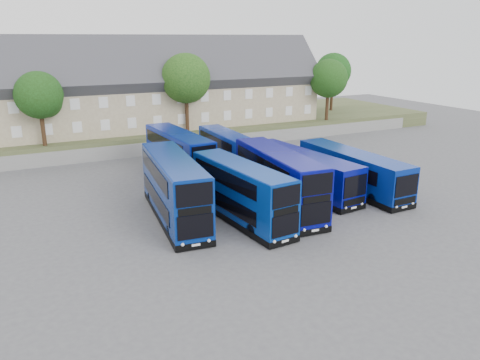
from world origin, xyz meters
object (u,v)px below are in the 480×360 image
coach_east_a (302,172)px  tree_east (329,80)px  dd_front_mid (242,194)px  dd_front_left (174,190)px  tree_west (41,97)px  tree_far (333,73)px  tree_mid (187,80)px

coach_east_a → tree_east: tree_east is taller
dd_front_mid → dd_front_left: bearing=144.6°
tree_west → tree_far: tree_far is taller
coach_east_a → tree_mid: (-3.01, 20.16, 6.39)m
tree_far → coach_east_a: bearing=-130.8°
dd_front_left → tree_east: (29.01, 21.08, 5.13)m
coach_east_a → tree_west: size_ratio=1.66×
dd_front_mid → tree_east: tree_east is taller
coach_east_a → dd_front_mid: bearing=-159.5°
tree_west → tree_mid: 16.04m
coach_east_a → tree_mid: bearing=92.7°
dd_front_left → tree_east: tree_east is taller
dd_front_left → tree_west: size_ratio=1.54×
dd_front_left → coach_east_a: 12.12m
dd_front_left → tree_east: 36.23m
tree_west → tree_east: bearing=0.0°
dd_front_mid → tree_mid: (4.78, 24.01, 5.99)m
dd_front_left → tree_east: size_ratio=1.44×
coach_east_a → tree_far: (22.99, 26.66, 6.05)m
dd_front_mid → tree_far: bearing=39.2°
dd_front_left → coach_east_a: size_ratio=0.93×
coach_east_a → tree_east: size_ratio=1.56×
dd_front_mid → coach_east_a: dd_front_mid is taller
dd_front_mid → tree_east: size_ratio=1.32×
tree_west → tree_mid: size_ratio=0.83×
dd_front_mid → tree_west: size_ratio=1.41×
tree_far → tree_mid: bearing=-166.0°
dd_front_left → tree_east: bearing=41.8°
coach_east_a → tree_mid: tree_mid is taller
tree_west → tree_far: 42.58m
coach_east_a → tree_west: bearing=128.3°
dd_front_mid → tree_west: (-11.23, 23.51, 4.98)m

